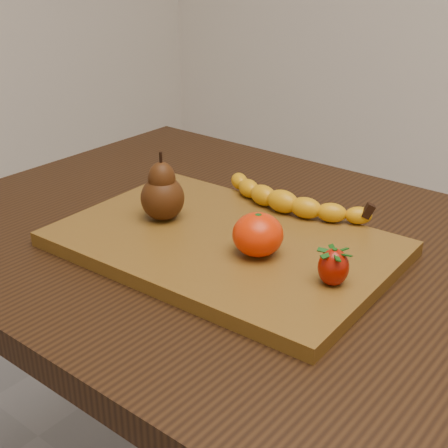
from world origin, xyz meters
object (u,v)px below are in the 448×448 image
Objects in this scene: cutting_board at (224,244)px; mandarin at (258,235)px; pear at (162,187)px; table at (250,300)px.

mandarin is at bearing -11.95° from cutting_board.
cutting_board is 4.54× the size of pear.
table is 2.22× the size of cutting_board.
cutting_board is at bearing 170.22° from mandarin.
mandarin is (0.05, -0.06, 0.15)m from table.
pear is 0.18m from mandarin.
pear is (-0.12, -0.05, 0.17)m from table.
pear is at bearing 178.34° from mandarin.
pear is at bearing -156.95° from table.
table is 0.12m from cutting_board.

